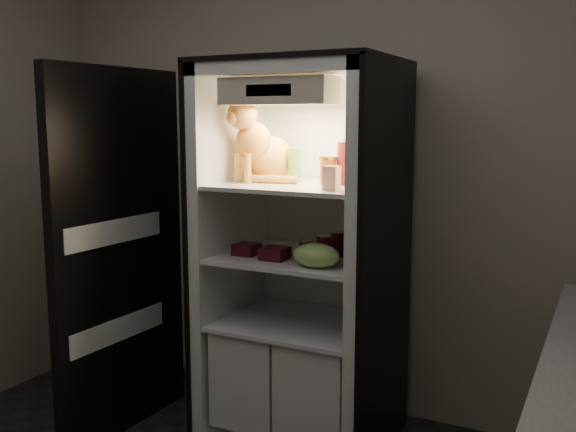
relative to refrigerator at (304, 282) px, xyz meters
name	(u,v)px	position (x,y,z in m)	size (l,w,h in m)	color
room_shell	(99,111)	(0.00, -1.38, 0.83)	(3.60, 3.60, 3.60)	white
refrigerator	(304,282)	(0.00, 0.00, 0.00)	(0.90, 0.72, 1.88)	white
fridge_door	(120,256)	(-0.85, -0.38, 0.12)	(0.10, 0.87, 1.85)	black
tabby_cat	(262,148)	(-0.23, -0.02, 0.66)	(0.37, 0.43, 0.44)	orange
parmesan_shaker	(294,165)	(-0.07, 0.03, 0.58)	(0.06, 0.06, 0.17)	#238032
mayo_tub	(328,170)	(0.11, 0.05, 0.56)	(0.09, 0.09, 0.13)	white
salsa_jar	(328,171)	(0.14, -0.04, 0.57)	(0.08, 0.08, 0.13)	maroon
pepper_jar	(351,161)	(0.23, 0.02, 0.61)	(0.13, 0.13, 0.22)	maroon
cream_carton	(332,178)	(0.25, -0.25, 0.55)	(0.06, 0.06, 0.11)	white
soda_can_a	(337,244)	(0.18, -0.01, 0.21)	(0.07, 0.07, 0.12)	black
soda_can_b	(354,246)	(0.27, -0.01, 0.21)	(0.07, 0.07, 0.12)	black
soda_can_c	(324,249)	(0.18, -0.16, 0.21)	(0.07, 0.07, 0.13)	black
condiment_jar	(305,248)	(0.03, -0.06, 0.19)	(0.06, 0.06, 0.08)	#532C17
grape_bag	(316,255)	(0.18, -0.25, 0.20)	(0.22, 0.16, 0.11)	#90C55B
berry_box_left	(247,249)	(-0.23, -0.17, 0.18)	(0.11, 0.11, 0.06)	#4B0C15
berry_box_right	(275,253)	(-0.06, -0.20, 0.18)	(0.12, 0.12, 0.06)	#4B0C15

